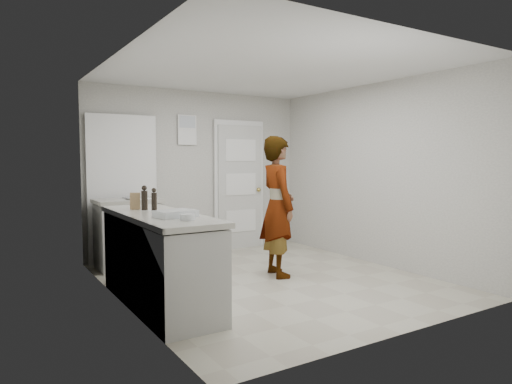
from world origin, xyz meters
TOP-DOWN VIEW (x-y plane):
  - ground at (0.00, 0.00)m, footprint 4.00×4.00m
  - room_shell at (-0.17, 1.95)m, footprint 4.00×4.00m
  - main_counter at (-1.45, -0.20)m, footprint 0.64×1.96m
  - side_counter at (-1.25, 1.55)m, footprint 0.84×0.61m
  - person at (0.22, 0.15)m, footprint 0.53×0.70m
  - cake_mix_box at (-1.54, 0.27)m, footprint 0.12×0.08m
  - spice_jar at (-1.40, 0.36)m, footprint 0.06×0.06m
  - oil_cruet_a at (-1.47, 0.16)m, footprint 0.07×0.07m
  - oil_cruet_b at (-1.46, -0.10)m, footprint 0.05×0.05m
  - baking_dish at (-1.41, -0.56)m, footprint 0.39×0.31m
  - egg_bowl at (-1.40, -0.81)m, footprint 0.14×0.14m
  - papers at (-1.11, 1.52)m, footprint 0.34×0.38m

SIDE VIEW (x-z plane):
  - ground at x=0.00m, z-range 0.00..0.00m
  - main_counter at x=-1.45m, z-range -0.04..0.89m
  - side_counter at x=-1.25m, z-range -0.03..0.89m
  - person at x=0.22m, z-range 0.00..1.74m
  - papers at x=-1.11m, z-range 0.93..0.93m
  - egg_bowl at x=-1.40m, z-range 0.92..0.98m
  - baking_dish at x=-1.41m, z-range 0.92..0.98m
  - spice_jar at x=-1.40m, z-range 0.93..1.01m
  - cake_mix_box at x=-1.54m, z-range 0.93..1.10m
  - room_shell at x=-0.17m, z-range -0.98..3.02m
  - oil_cruet_b at x=-1.46m, z-range 0.92..1.17m
  - oil_cruet_a at x=-1.47m, z-range 0.92..1.18m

